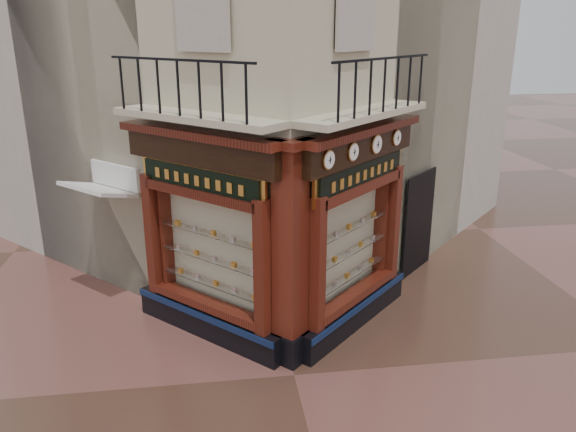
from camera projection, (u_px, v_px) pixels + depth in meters
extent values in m
plane|color=#432A1F|center=(294.00, 375.00, 9.58)|extent=(80.00, 80.00, 0.00)
cube|color=#BEB395|center=(257.00, 12.00, 13.45)|extent=(11.31, 11.31, 12.00)
cube|color=#BDB1A4|center=(161.00, 33.00, 15.61)|extent=(11.31, 11.31, 11.00)
cube|color=#BDB1A4|center=(335.00, 33.00, 16.26)|extent=(11.31, 11.31, 11.00)
cube|color=black|center=(208.00, 322.00, 10.74)|extent=(2.72, 2.72, 0.55)
cube|color=#0C1B3D|center=(201.00, 316.00, 10.53)|extent=(2.50, 2.50, 0.12)
cube|color=#3A110A|center=(264.00, 268.00, 9.47)|extent=(0.37, 0.37, 2.45)
cube|color=#3A110A|center=(154.00, 234.00, 11.07)|extent=(0.37, 0.37, 2.45)
cube|color=#FFEDC1|center=(217.00, 246.00, 10.53)|extent=(1.80, 1.80, 2.10)
cube|color=black|center=(200.00, 151.00, 9.71)|extent=(2.69, 2.69, 0.50)
cube|color=#3A110A|center=(197.00, 134.00, 9.55)|extent=(2.86, 2.86, 0.14)
cube|color=black|center=(354.00, 312.00, 11.12)|extent=(2.72, 2.72, 0.55)
cube|color=#0C1B3D|center=(363.00, 305.00, 10.95)|extent=(2.50, 2.50, 0.12)
cube|color=#3A110A|center=(316.00, 265.00, 9.59)|extent=(0.37, 0.37, 2.45)
cube|color=#3A110A|center=(391.00, 223.00, 11.71)|extent=(0.37, 0.37, 2.45)
cube|color=#FFEDC1|center=(342.00, 239.00, 10.84)|extent=(1.80, 1.80, 2.10)
cube|color=black|center=(360.00, 147.00, 10.08)|extent=(2.69, 2.69, 0.50)
cube|color=#3A110A|center=(364.00, 130.00, 9.94)|extent=(2.86, 2.86, 0.14)
cube|color=black|center=(290.00, 346.00, 9.96)|extent=(0.78, 0.78, 0.55)
cube|color=#3A110A|center=(290.00, 245.00, 9.35)|extent=(0.64, 0.64, 3.50)
cube|color=#3A110A|center=(290.00, 143.00, 8.80)|extent=(0.85, 0.85, 0.14)
cube|color=#BEB395|center=(195.00, 117.00, 9.45)|extent=(2.97, 2.97, 0.12)
cube|color=black|center=(177.00, 60.00, 8.90)|extent=(2.36, 2.36, 0.04)
cube|color=#BEB395|center=(366.00, 114.00, 9.84)|extent=(2.97, 2.97, 0.12)
cube|color=black|center=(386.00, 58.00, 9.35)|extent=(2.36, 2.36, 0.04)
cylinder|color=#A87638|center=(328.00, 160.00, 9.00)|extent=(0.26, 0.26, 0.32)
cylinder|color=white|center=(330.00, 160.00, 8.98)|extent=(0.21, 0.21, 0.28)
cube|color=black|center=(330.00, 160.00, 8.97)|extent=(0.02, 0.02, 0.11)
cube|color=black|center=(330.00, 160.00, 8.97)|extent=(0.07, 0.07, 0.01)
cylinder|color=#A87638|center=(353.00, 152.00, 9.58)|extent=(0.27, 0.27, 0.33)
cylinder|color=white|center=(354.00, 152.00, 9.56)|extent=(0.21, 0.21, 0.28)
cube|color=black|center=(355.00, 152.00, 9.55)|extent=(0.02, 0.02, 0.11)
cube|color=black|center=(355.00, 152.00, 9.55)|extent=(0.07, 0.07, 0.01)
cylinder|color=#A87638|center=(376.00, 144.00, 10.21)|extent=(0.29, 0.29, 0.36)
cylinder|color=white|center=(377.00, 144.00, 10.19)|extent=(0.23, 0.23, 0.31)
cube|color=black|center=(378.00, 145.00, 10.18)|extent=(0.02, 0.02, 0.12)
cube|color=black|center=(378.00, 145.00, 10.18)|extent=(0.07, 0.07, 0.01)
cylinder|color=#A87638|center=(396.00, 138.00, 10.81)|extent=(0.26, 0.26, 0.31)
cylinder|color=white|center=(398.00, 138.00, 10.80)|extent=(0.21, 0.21, 0.27)
cube|color=black|center=(398.00, 138.00, 10.79)|extent=(0.02, 0.02, 0.10)
cube|color=black|center=(398.00, 138.00, 10.79)|extent=(0.06, 0.06, 0.01)
cube|color=gold|center=(200.00, 180.00, 9.83)|extent=(2.15, 2.15, 0.58)
cube|color=black|center=(199.00, 180.00, 9.80)|extent=(2.01, 2.01, 0.43)
cube|color=gold|center=(361.00, 174.00, 10.22)|extent=(2.20, 2.20, 0.59)
cube|color=black|center=(363.00, 175.00, 10.19)|extent=(2.05, 2.05, 0.44)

